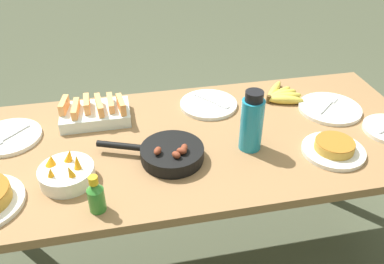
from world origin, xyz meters
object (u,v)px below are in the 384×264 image
Objects in this scene: empty_plate_near_front at (209,104)px; fruit_bowl_mango at (67,173)px; empty_plate_far_right at (330,108)px; water_bottle at (252,122)px; skillet at (170,153)px; melon_tray at (95,113)px; hot_sauce_bottle at (96,196)px; banana_bunch at (281,95)px; empty_plate_far_left at (8,137)px; frittata_plate_center at (334,148)px.

empty_plate_near_front is 0.70m from fruit_bowl_mango.
empty_plate_far_right is at bearing 12.62° from fruit_bowl_mango.
skillet is at bearing -177.32° from water_bottle.
melon_tray is at bearing -178.18° from empty_plate_near_front.
hot_sauce_bottle is (-0.56, -0.21, -0.05)m from water_bottle.
skillet is 2.88× the size of hot_sauce_bottle.
empty_plate_far_left is at bearing -176.14° from banana_bunch.
melon_tray is 0.48m from empty_plate_near_front.
empty_plate_near_front is at bearing 178.69° from banana_bunch.
empty_plate_near_front is 0.94× the size of empty_plate_far_right.
frittata_plate_center is 1.24m from empty_plate_far_left.
water_bottle is (0.66, 0.06, 0.08)m from fruit_bowl_mango.
hot_sauce_bottle is at bearing -53.73° from empty_plate_far_left.
empty_plate_near_front is (0.48, 0.02, -0.03)m from melon_tray.
banana_bunch is at bearing -127.58° from skillet.
empty_plate_far_left is 0.93m from water_bottle.
skillet is 1.52× the size of empty_plate_far_left.
empty_plate_near_front is at bearing 48.16° from hot_sauce_bottle.
banana_bunch is 0.42m from frittata_plate_center.
skillet is 0.65m from empty_plate_far_left.
empty_plate_near_front is at bearing 1.82° from melon_tray.
fruit_bowl_mango reaches higher than empty_plate_far_left.
hot_sauce_bottle reaches higher than empty_plate_near_front.
banana_bunch is 0.33m from empty_plate_near_front.
water_bottle is 0.61m from hot_sauce_bottle.
water_bottle reaches higher than hot_sauce_bottle.
empty_plate_far_right is at bearing -143.14° from skillet.
fruit_bowl_mango is (0.24, -0.30, 0.02)m from empty_plate_far_left.
fruit_bowl_mango reaches higher than empty_plate_near_front.
banana_bunch is 1.15m from empty_plate_far_left.
frittata_plate_center is at bearing -84.43° from banana_bunch.
water_bottle is at bearing 20.88° from hot_sauce_bottle.
frittata_plate_center is at bearing -48.60° from empty_plate_near_front.
fruit_bowl_mango is (-0.10, -0.37, -0.00)m from melon_tray.
hot_sauce_bottle is (0.33, -0.46, 0.05)m from empty_plate_far_left.
frittata_plate_center is at bearing -166.30° from skillet.
melon_tray is 0.53m from hot_sauce_bottle.
skillet reaches higher than empty_plate_far_right.
fruit_bowl_mango is (-0.91, -0.38, 0.01)m from banana_bunch.
empty_plate_far_right is (0.99, -0.12, -0.03)m from melon_tray.
banana_bunch is 0.65m from skillet.
empty_plate_far_right is (0.50, -0.14, -0.00)m from empty_plate_near_front.
skillet is 2.05× the size of fruit_bowl_mango.
empty_plate_near_front is 0.82m from empty_plate_far_left.
empty_plate_near_front is 1.00× the size of empty_plate_far_left.
hot_sauce_bottle is at bearing -157.92° from empty_plate_far_right.
empty_plate_far_left is (-0.59, 0.25, -0.02)m from skillet.
empty_plate_near_front is (-0.37, 0.42, -0.01)m from frittata_plate_center.
melon_tray is 1.11× the size of empty_plate_far_left.
hot_sauce_bottle is at bearing -131.84° from empty_plate_near_front.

